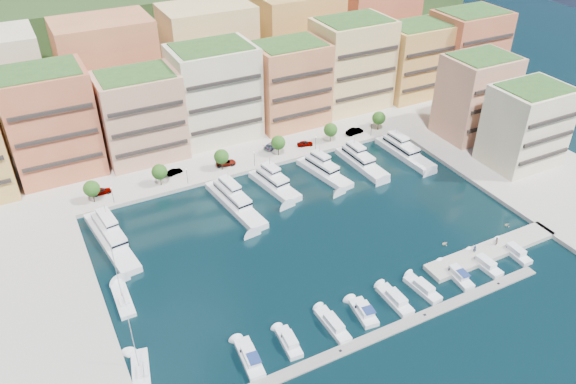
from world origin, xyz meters
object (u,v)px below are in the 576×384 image
(tree_0, at_px, (92,189))
(lamppost_0, at_px, (112,192))
(cruiser_7, at_px, (457,275))
(car_3, at_px, (273,145))
(tree_2, at_px, (221,157))
(lamppost_2, at_px, (254,157))
(lamppost_1, at_px, (187,174))
(tender_3, at_px, (507,225))
(cruiser_4, at_px, (364,312))
(cruiser_3, at_px, (333,325))
(cruiser_8, at_px, (484,264))
(yacht_4, at_px, (323,171))
(car_4, at_px, (305,143))
(person_0, at_px, (475,249))
(lamppost_3, at_px, (316,141))
(cruiser_2, at_px, (289,342))
(sailboat_1, at_px, (123,301))
(tree_3, at_px, (278,143))
(yacht_0, at_px, (110,237))
(car_1, at_px, (174,172))
(car_5, at_px, (355,131))
(cruiser_5, at_px, (395,300))
(tender_1, at_px, (445,243))
(cruiser_1, at_px, (250,358))
(yacht_2, at_px, (234,201))
(lamppost_4, at_px, (371,127))
(sailboat_0, at_px, (141,372))
(cruiser_9, at_px, (514,252))
(car_2, at_px, (226,163))
(yacht_5, at_px, (360,161))
(tree_1, at_px, (159,172))
(yacht_3, at_px, (273,183))
(cruiser_6, at_px, (423,289))
(tree_4, at_px, (331,130))

(tree_0, distance_m, lamppost_0, 4.70)
(cruiser_7, xyz_separation_m, car_3, (-9.91, 62.27, 1.27))
(tree_2, relative_size, lamppost_2, 1.35)
(lamppost_1, distance_m, tender_3, 75.06)
(lamppost_1, bearing_deg, cruiser_4, -75.57)
(cruiser_7, bearing_deg, lamppost_2, 108.11)
(cruiser_3, relative_size, cruiser_8, 1.07)
(yacht_4, relative_size, car_4, 4.17)
(person_0, bearing_deg, lamppost_3, -21.50)
(cruiser_2, xyz_separation_m, sailboat_1, (-22.83, 23.32, -0.24))
(tree_3, height_order, lamppost_0, tree_3)
(yacht_0, xyz_separation_m, car_1, (20.27, 18.81, 0.47))
(tree_0, bearing_deg, car_5, 0.72)
(cruiser_5, relative_size, cruiser_8, 1.01)
(cruiser_4, xyz_separation_m, tender_1, (26.63, 9.07, -0.19))
(lamppost_2, height_order, cruiser_1, lamppost_2)
(tree_0, bearing_deg, lamppost_0, -29.90)
(yacht_2, bearing_deg, cruiser_5, -71.62)
(lamppost_4, distance_m, sailboat_0, 93.69)
(car_1, bearing_deg, car_5, -105.31)
(cruiser_2, bearing_deg, cruiser_4, -0.06)
(cruiser_7, xyz_separation_m, cruiser_9, (15.40, 0.02, -0.02))
(car_5, bearing_deg, car_4, 83.31)
(tree_2, xyz_separation_m, tender_3, (47.66, -50.24, -4.37))
(tender_3, bearing_deg, cruiser_7, 105.07)
(cruiser_3, distance_m, car_2, 59.88)
(yacht_2, relative_size, cruiser_8, 2.70)
(tree_3, relative_size, yacht_0, 0.23)
(tender_3, height_order, car_1, car_1)
(yacht_2, bearing_deg, tree_0, 152.96)
(lamppost_1, height_order, tender_3, lamppost_1)
(yacht_5, bearing_deg, tree_1, 165.56)
(yacht_3, bearing_deg, lamppost_1, 152.41)
(tree_2, relative_size, yacht_4, 0.31)
(cruiser_4, bearing_deg, yacht_3, 84.76)
(cruiser_7, height_order, car_5, car_5)
(yacht_2, height_order, cruiser_3, yacht_2)
(yacht_0, xyz_separation_m, yacht_4, (54.19, 2.87, -0.12))
(cruiser_6, relative_size, sailboat_0, 0.64)
(tree_0, distance_m, cruiser_3, 65.42)
(tree_4, relative_size, car_5, 1.09)
(tree_1, distance_m, cruiser_9, 81.95)
(cruiser_5, xyz_separation_m, car_4, (13.44, 59.30, 1.19))
(cruiser_7, distance_m, cruiser_9, 15.40)
(cruiser_2, xyz_separation_m, cruiser_3, (8.75, -0.02, -0.00))
(car_2, distance_m, person_0, 64.80)
(cruiser_8, distance_m, car_5, 59.46)
(tree_1, height_order, cruiser_7, tree_1)
(yacht_5, bearing_deg, lamppost_2, 157.72)
(cruiser_4, bearing_deg, cruiser_1, -179.94)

